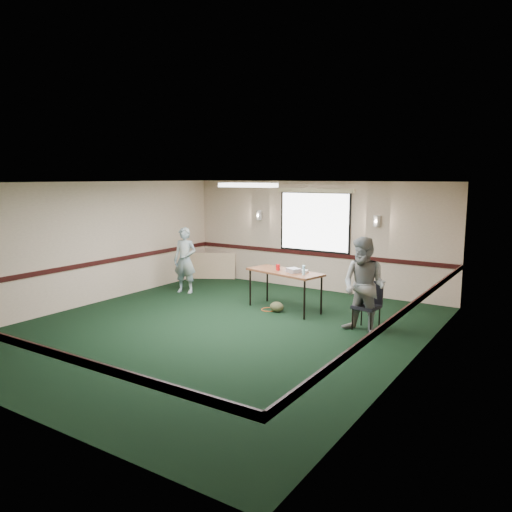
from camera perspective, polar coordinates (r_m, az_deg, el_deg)
The scene contains 13 objects.
ground at distance 9.42m, azimuth -4.33°, elevation -8.28°, with size 8.00×8.00×0.00m, color black.
room_shell at distance 10.83m, azimuth 2.36°, elevation 2.56°, with size 8.00×8.02×8.00m.
folding_table at distance 10.53m, azimuth 3.30°, elevation -2.05°, with size 1.79×1.02×0.84m.
projector at distance 10.35m, azimuth 4.32°, elevation -1.65°, with size 0.27×0.22×0.09m, color #9B99A2.
game_console at distance 10.41m, azimuth 5.42°, elevation -1.73°, with size 0.19×0.15×0.05m, color white.
red_cup at distance 10.58m, azimuth 2.53°, elevation -1.30°, with size 0.08×0.08×0.13m, color #B50C0F.
water_bottle at distance 10.10m, azimuth 5.48°, elevation -1.62°, with size 0.06×0.06×0.20m, color #96DEF6.
duffel_bag at distance 10.50m, azimuth 2.39°, elevation -5.83°, with size 0.31×0.23×0.22m, color #4C4B2B.
cable_coil at distance 10.67m, azimuth 1.49°, elevation -6.13°, with size 0.33×0.33×0.02m, color #D6521A.
folded_table at distance 13.90m, azimuth -5.27°, elevation -1.13°, with size 1.40×0.06×0.72m, color tan.
conference_chair at distance 9.51m, azimuth 12.76°, elevation -5.06°, with size 0.47×0.49×0.89m.
person_left at distance 12.22m, azimuth -8.12°, elevation -0.48°, with size 0.58×0.38×1.60m, color #436A95.
person_right at distance 9.12m, azimuth 12.25°, elevation -3.36°, with size 0.85×0.66×1.75m, color #6987A3.
Camera 1 is at (5.45, -7.16, 2.80)m, focal length 35.00 mm.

